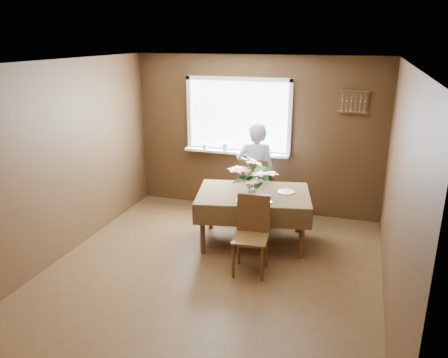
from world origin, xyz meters
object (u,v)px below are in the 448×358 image
(chair_near, at_px, (252,231))
(dining_table, at_px, (253,199))
(flower_bouquet, at_px, (252,177))
(seated_woman, at_px, (255,174))
(chair_far, at_px, (255,188))

(chair_near, bearing_deg, dining_table, 97.76)
(chair_near, distance_m, flower_bouquet, 0.73)
(dining_table, relative_size, seated_woman, 1.07)
(chair_far, xyz_separation_m, seated_woman, (0.02, -0.03, 0.23))
(dining_table, distance_m, flower_bouquet, 0.46)
(chair_far, height_order, seated_woman, seated_woman)
(chair_near, bearing_deg, flower_bouquet, 99.86)
(dining_table, height_order, flower_bouquet, flower_bouquet)
(chair_near, distance_m, seated_woman, 1.47)
(chair_near, xyz_separation_m, flower_bouquet, (-0.13, 0.49, 0.53))
(dining_table, relative_size, flower_bouquet, 3.05)
(dining_table, height_order, chair_near, chair_near)
(chair_near, relative_size, seated_woman, 0.60)
(dining_table, bearing_deg, chair_near, -89.03)
(chair_far, relative_size, seated_woman, 0.65)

